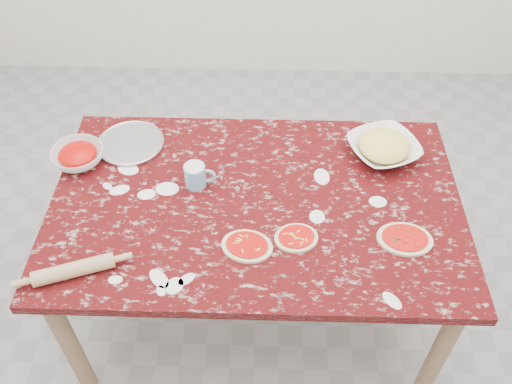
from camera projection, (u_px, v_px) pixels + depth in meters
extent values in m
plane|color=gray|center=(256.00, 304.00, 2.66)|extent=(4.00, 4.00, 0.00)
cube|color=#3B0809|center=(256.00, 204.00, 2.13)|extent=(1.60, 1.00, 0.04)
cube|color=#87624C|center=(256.00, 214.00, 2.17)|extent=(1.50, 0.90, 0.08)
cylinder|color=#87624C|center=(70.00, 344.00, 2.13)|extent=(0.07, 0.07, 0.71)
cylinder|color=#87624C|center=(439.00, 354.00, 2.10)|extent=(0.07, 0.07, 0.71)
cylinder|color=#87624C|center=(114.00, 189.00, 2.71)|extent=(0.07, 0.07, 0.71)
cylinder|color=#87624C|center=(404.00, 195.00, 2.68)|extent=(0.07, 0.07, 0.71)
cylinder|color=#B2B2B7|center=(131.00, 144.00, 2.34)|extent=(0.36, 0.36, 0.01)
imported|color=white|center=(78.00, 156.00, 2.24)|extent=(0.25, 0.25, 0.07)
imported|color=white|center=(383.00, 149.00, 2.27)|extent=(0.37, 0.37, 0.07)
cylinder|color=#70AFDA|center=(195.00, 176.00, 2.14)|extent=(0.08, 0.08, 0.10)
torus|color=#70AFDA|center=(208.00, 176.00, 2.14)|extent=(0.07, 0.02, 0.07)
cylinder|color=silver|center=(194.00, 169.00, 2.12)|extent=(0.07, 0.07, 0.01)
ellipsoid|color=beige|center=(247.00, 246.00, 1.96)|extent=(0.21, 0.18, 0.01)
ellipsoid|color=red|center=(247.00, 245.00, 1.95)|extent=(0.18, 0.15, 0.00)
ellipsoid|color=beige|center=(296.00, 238.00, 1.98)|extent=(0.18, 0.16, 0.01)
ellipsoid|color=red|center=(296.00, 237.00, 1.98)|extent=(0.15, 0.13, 0.00)
ellipsoid|color=beige|center=(405.00, 239.00, 1.98)|extent=(0.22, 0.17, 0.01)
ellipsoid|color=red|center=(405.00, 238.00, 1.97)|extent=(0.18, 0.14, 0.00)
cylinder|color=tan|center=(74.00, 270.00, 1.86)|extent=(0.28, 0.14, 0.05)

